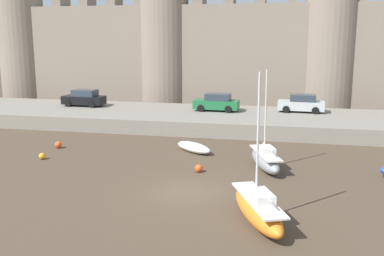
{
  "coord_description": "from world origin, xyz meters",
  "views": [
    {
      "loc": [
        5.01,
        -21.77,
        8.0
      ],
      "look_at": [
        -0.7,
        4.42,
        2.5
      ],
      "focal_mm": 42.0,
      "sensor_mm": 36.0,
      "label": 1
    }
  ],
  "objects_px": {
    "mooring_buoy_near_shore": "(199,168)",
    "car_quay_centre_east": "(217,103)",
    "sailboat_foreground_left": "(258,209)",
    "rowboat_near_channel_left": "(194,147)",
    "car_quay_east": "(84,98)",
    "car_quay_centre_west": "(302,104)",
    "mooring_buoy_near_channel": "(42,156)",
    "mooring_buoy_off_centre": "(58,145)",
    "sailboat_midflat_centre": "(265,159)"
  },
  "relations": [
    {
      "from": "car_quay_centre_east",
      "to": "car_quay_east",
      "type": "distance_m",
      "value": 13.26
    },
    {
      "from": "mooring_buoy_off_centre",
      "to": "car_quay_centre_west",
      "type": "relative_size",
      "value": 0.12
    },
    {
      "from": "rowboat_near_channel_left",
      "to": "car_quay_east",
      "type": "distance_m",
      "value": 17.17
    },
    {
      "from": "mooring_buoy_near_channel",
      "to": "car_quay_centre_east",
      "type": "distance_m",
      "value": 17.39
    },
    {
      "from": "sailboat_midflat_centre",
      "to": "car_quay_centre_west",
      "type": "height_order",
      "value": "sailboat_midflat_centre"
    },
    {
      "from": "mooring_buoy_off_centre",
      "to": "sailboat_midflat_centre",
      "type": "bearing_deg",
      "value": -8.01
    },
    {
      "from": "mooring_buoy_near_shore",
      "to": "sailboat_foreground_left",
      "type": "bearing_deg",
      "value": -59.47
    },
    {
      "from": "sailboat_foreground_left",
      "to": "mooring_buoy_off_centre",
      "type": "relative_size",
      "value": 12.87
    },
    {
      "from": "car_quay_centre_east",
      "to": "car_quay_east",
      "type": "xyz_separation_m",
      "value": [
        -13.26,
        0.11,
        0.0
      ]
    },
    {
      "from": "sailboat_foreground_left",
      "to": "sailboat_midflat_centre",
      "type": "bearing_deg",
      "value": 91.0
    },
    {
      "from": "sailboat_midflat_centre",
      "to": "car_quay_east",
      "type": "bearing_deg",
      "value": 143.2
    },
    {
      "from": "mooring_buoy_off_centre",
      "to": "mooring_buoy_near_channel",
      "type": "distance_m",
      "value": 3.02
    },
    {
      "from": "mooring_buoy_near_channel",
      "to": "mooring_buoy_near_shore",
      "type": "xyz_separation_m",
      "value": [
        10.69,
        -0.6,
        0.02
      ]
    },
    {
      "from": "car_quay_centre_west",
      "to": "mooring_buoy_near_channel",
      "type": "bearing_deg",
      "value": -137.37
    },
    {
      "from": "car_quay_centre_east",
      "to": "car_quay_east",
      "type": "bearing_deg",
      "value": 179.51
    },
    {
      "from": "mooring_buoy_off_centre",
      "to": "mooring_buoy_near_channel",
      "type": "xyz_separation_m",
      "value": [
        0.46,
        -2.98,
        -0.04
      ]
    },
    {
      "from": "mooring_buoy_off_centre",
      "to": "car_quay_east",
      "type": "xyz_separation_m",
      "value": [
        -3.5,
        11.72,
        1.74
      ]
    },
    {
      "from": "sailboat_foreground_left",
      "to": "mooring_buoy_off_centre",
      "type": "distance_m",
      "value": 18.35
    },
    {
      "from": "sailboat_midflat_centre",
      "to": "car_quay_east",
      "type": "relative_size",
      "value": 1.46
    },
    {
      "from": "sailboat_foreground_left",
      "to": "rowboat_near_channel_left",
      "type": "relative_size",
      "value": 1.99
    },
    {
      "from": "rowboat_near_channel_left",
      "to": "mooring_buoy_off_centre",
      "type": "relative_size",
      "value": 6.46
    },
    {
      "from": "mooring_buoy_near_shore",
      "to": "car_quay_centre_east",
      "type": "xyz_separation_m",
      "value": [
        -1.39,
        15.19,
        1.76
      ]
    },
    {
      "from": "mooring_buoy_near_channel",
      "to": "car_quay_centre_west",
      "type": "xyz_separation_m",
      "value": [
        16.93,
        15.58,
        1.78
      ]
    },
    {
      "from": "sailboat_foreground_left",
      "to": "car_quay_east",
      "type": "relative_size",
      "value": 1.57
    },
    {
      "from": "sailboat_midflat_centre",
      "to": "car_quay_centre_west",
      "type": "distance_m",
      "value": 14.97
    },
    {
      "from": "mooring_buoy_near_channel",
      "to": "car_quay_centre_east",
      "type": "xyz_separation_m",
      "value": [
        9.3,
        14.59,
        1.78
      ]
    },
    {
      "from": "rowboat_near_channel_left",
      "to": "mooring_buoy_off_centre",
      "type": "bearing_deg",
      "value": -173.86
    },
    {
      "from": "sailboat_midflat_centre",
      "to": "mooring_buoy_near_shore",
      "type": "xyz_separation_m",
      "value": [
        -3.85,
        -1.47,
        -0.39
      ]
    },
    {
      "from": "mooring_buoy_off_centre",
      "to": "rowboat_near_channel_left",
      "type": "bearing_deg",
      "value": 6.14
    },
    {
      "from": "mooring_buoy_near_shore",
      "to": "rowboat_near_channel_left",
      "type": "bearing_deg",
      "value": 105.6
    },
    {
      "from": "car_quay_centre_west",
      "to": "car_quay_centre_east",
      "type": "relative_size",
      "value": 1.0
    },
    {
      "from": "rowboat_near_channel_left",
      "to": "car_quay_centre_west",
      "type": "distance_m",
      "value": 13.89
    },
    {
      "from": "mooring_buoy_off_centre",
      "to": "car_quay_east",
      "type": "relative_size",
      "value": 0.12
    },
    {
      "from": "sailboat_midflat_centre",
      "to": "mooring_buoy_off_centre",
      "type": "distance_m",
      "value": 15.15
    },
    {
      "from": "sailboat_midflat_centre",
      "to": "mooring_buoy_near_shore",
      "type": "height_order",
      "value": "sailboat_midflat_centre"
    },
    {
      "from": "mooring_buoy_off_centre",
      "to": "sailboat_foreground_left",
      "type": "bearing_deg",
      "value": -34.37
    },
    {
      "from": "car_quay_centre_east",
      "to": "mooring_buoy_near_channel",
      "type": "bearing_deg",
      "value": -122.52
    },
    {
      "from": "rowboat_near_channel_left",
      "to": "mooring_buoy_near_channel",
      "type": "bearing_deg",
      "value": -156.73
    },
    {
      "from": "rowboat_near_channel_left",
      "to": "car_quay_centre_west",
      "type": "height_order",
      "value": "car_quay_centre_west"
    },
    {
      "from": "sailboat_foreground_left",
      "to": "car_quay_centre_west",
      "type": "xyz_separation_m",
      "value": [
        2.25,
        22.96,
        1.34
      ]
    },
    {
      "from": "mooring_buoy_off_centre",
      "to": "mooring_buoy_near_channel",
      "type": "height_order",
      "value": "mooring_buoy_off_centre"
    },
    {
      "from": "car_quay_centre_east",
      "to": "mooring_buoy_near_shore",
      "type": "bearing_deg",
      "value": -84.78
    },
    {
      "from": "sailboat_midflat_centre",
      "to": "mooring_buoy_off_centre",
      "type": "height_order",
      "value": "sailboat_midflat_centre"
    },
    {
      "from": "car_quay_centre_west",
      "to": "car_quay_east",
      "type": "bearing_deg",
      "value": -177.59
    },
    {
      "from": "car_quay_centre_west",
      "to": "car_quay_centre_east",
      "type": "height_order",
      "value": "same"
    },
    {
      "from": "sailboat_foreground_left",
      "to": "rowboat_near_channel_left",
      "type": "bearing_deg",
      "value": 114.87
    },
    {
      "from": "car_quay_east",
      "to": "sailboat_midflat_centre",
      "type": "bearing_deg",
      "value": -36.8
    },
    {
      "from": "rowboat_near_channel_left",
      "to": "mooring_buoy_off_centre",
      "type": "xyz_separation_m",
      "value": [
        -9.85,
        -1.06,
        -0.09
      ]
    },
    {
      "from": "car_quay_centre_west",
      "to": "car_quay_centre_east",
      "type": "bearing_deg",
      "value": -172.59
    },
    {
      "from": "sailboat_midflat_centre",
      "to": "rowboat_near_channel_left",
      "type": "xyz_separation_m",
      "value": [
        -5.15,
        3.17,
        -0.29
      ]
    }
  ]
}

